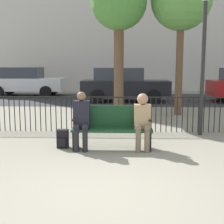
{
  "coord_description": "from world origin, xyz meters",
  "views": [
    {
      "loc": [
        0.22,
        -4.09,
        1.79
      ],
      "look_at": [
        0.0,
        2.35,
        0.8
      ],
      "focal_mm": 50.0,
      "sensor_mm": 36.0,
      "label": 1
    }
  ],
  "objects": [
    {
      "name": "tree_0",
      "position": [
        2.2,
        7.05,
        3.92
      ],
      "size": [
        2.09,
        2.09,
        5.02
      ],
      "color": "brown",
      "rests_on": "ground"
    },
    {
      "name": "street_surface",
      "position": [
        0.0,
        12.0,
        0.0
      ],
      "size": [
        24.0,
        6.0,
        0.01
      ],
      "color": "#2B2B2D",
      "rests_on": "ground"
    },
    {
      "name": "parked_car_1",
      "position": [
        -5.31,
        13.37,
        0.84
      ],
      "size": [
        4.2,
        1.94,
        1.62
      ],
      "color": "silver",
      "rests_on": "ground"
    },
    {
      "name": "backpack",
      "position": [
        -1.07,
        2.43,
        0.2
      ],
      "size": [
        0.24,
        0.2,
        0.4
      ],
      "color": "black",
      "rests_on": "ground"
    },
    {
      "name": "seated_person_0",
      "position": [
        -0.64,
        2.3,
        0.68
      ],
      "size": [
        0.34,
        0.39,
        1.23
      ],
      "color": "black",
      "rests_on": "ground"
    },
    {
      "name": "parked_car_0",
      "position": [
        0.26,
        11.02,
        0.84
      ],
      "size": [
        4.2,
        1.94,
        1.62
      ],
      "color": "black",
      "rests_on": "ground"
    },
    {
      "name": "ground_plane",
      "position": [
        0.0,
        0.0,
        0.0
      ],
      "size": [
        80.0,
        80.0,
        0.0
      ],
      "primitive_type": "plane",
      "color": "gray"
    },
    {
      "name": "tree_1",
      "position": [
        0.08,
        6.93,
        3.77
      ],
      "size": [
        1.91,
        1.91,
        4.84
      ],
      "color": "brown",
      "rests_on": "ground"
    },
    {
      "name": "fence_railing",
      "position": [
        -0.02,
        4.08,
        0.56
      ],
      "size": [
        9.01,
        0.03,
        0.95
      ],
      "color": "black",
      "rests_on": "ground"
    },
    {
      "name": "park_bench",
      "position": [
        0.0,
        2.43,
        0.49
      ],
      "size": [
        1.69,
        0.45,
        0.92
      ],
      "color": "#14381E",
      "rests_on": "ground"
    },
    {
      "name": "seated_person_1",
      "position": [
        0.63,
        2.3,
        0.68
      ],
      "size": [
        0.34,
        0.39,
        1.19
      ],
      "color": "brown",
      "rests_on": "ground"
    },
    {
      "name": "lamp_post",
      "position": [
        2.21,
        3.79,
        2.37
      ],
      "size": [
        0.28,
        0.28,
        3.57
      ],
      "color": "black",
      "rests_on": "ground"
    }
  ]
}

